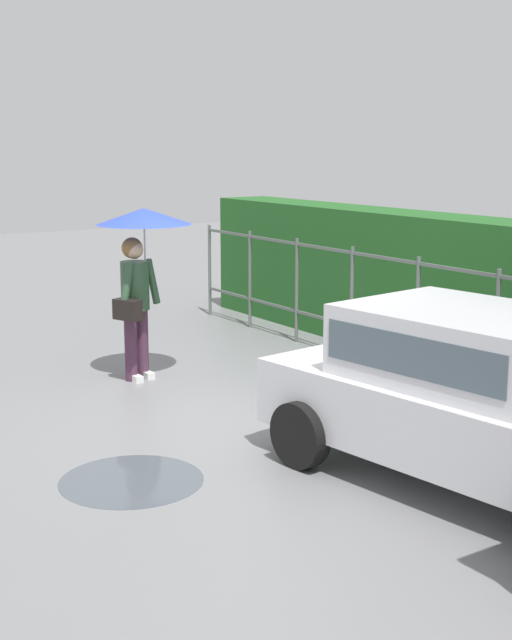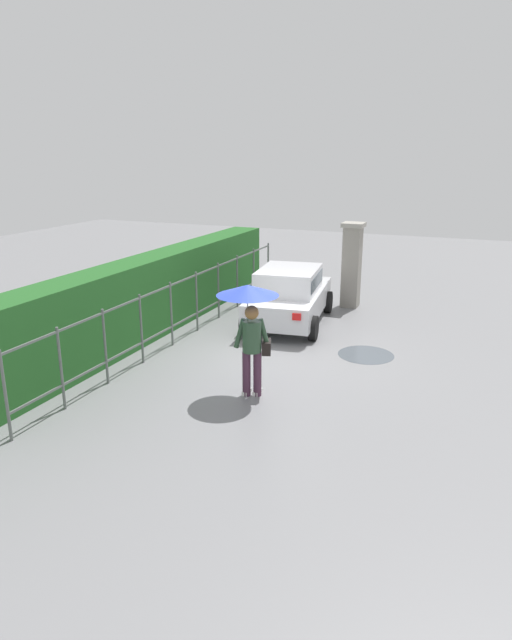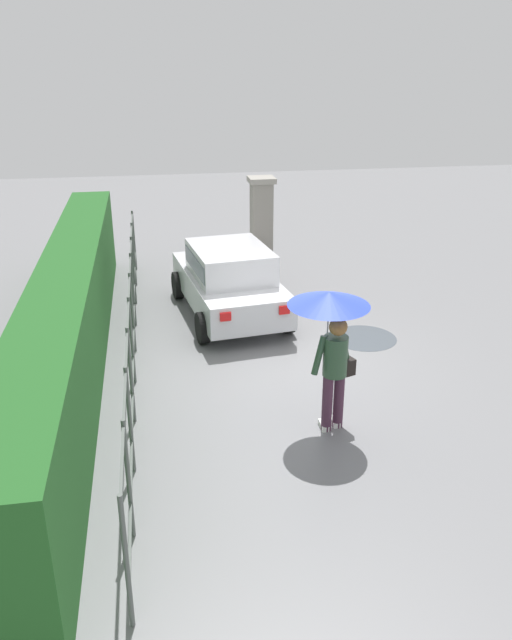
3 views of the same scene
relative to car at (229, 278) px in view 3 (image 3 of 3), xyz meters
name	(u,v)px [view 3 (image 3 of 3)]	position (x,y,z in m)	size (l,w,h in m)	color
ground_plane	(281,364)	(-2.42, -0.58, -0.80)	(40.00, 40.00, 0.00)	slate
car	(229,278)	(0.00, 0.00, 0.00)	(3.90, 2.24, 1.48)	silver
pedestrian	(332,326)	(-4.52, -0.81, 0.78)	(1.12, 1.12, 2.07)	#47283D
gate_pillar	(261,228)	(2.29, -1.08, 0.44)	(0.60, 0.60, 2.42)	gray
fence_section	(132,322)	(-2.06, 1.93, 0.02)	(11.05, 0.05, 1.50)	#59605B
hedge_row	(72,319)	(-2.06, 2.90, 0.15)	(12.00, 0.90, 1.90)	#235B23
puddle_near	(364,338)	(-1.61, -2.37, -0.80)	(1.24, 1.24, 0.00)	#4C545B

